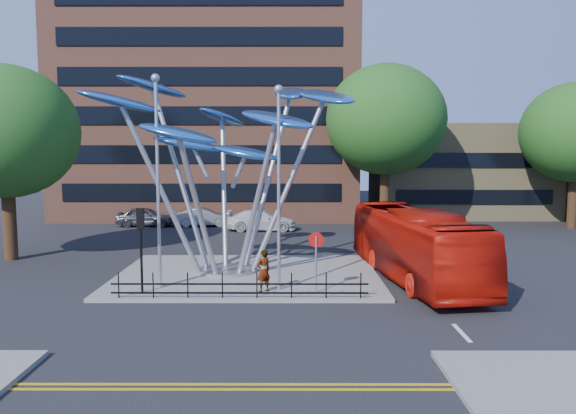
{
  "coord_description": "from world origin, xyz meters",
  "views": [
    {
      "loc": [
        0.94,
        -19.6,
        5.92
      ],
      "look_at": [
        0.87,
        4.0,
        3.47
      ],
      "focal_mm": 35.0,
      "sensor_mm": 36.0,
      "label": 1
    }
  ],
  "objects_px": {
    "tree_far": "(576,133)",
    "parked_car_right": "(261,220)",
    "red_bus": "(414,244)",
    "leaf_sculpture": "(225,128)",
    "parked_car_mid": "(204,217)",
    "pedestrian": "(264,271)",
    "street_lamp_right": "(279,169)",
    "no_entry_sign_island": "(316,252)",
    "traffic_light_island": "(141,232)",
    "street_lamp_left": "(157,163)",
    "tree_left": "(5,132)",
    "tree_right": "(386,120)",
    "parked_car_left": "(145,217)"
  },
  "relations": [
    {
      "from": "traffic_light_island",
      "to": "pedestrian",
      "type": "relative_size",
      "value": 1.99
    },
    {
      "from": "no_entry_sign_island",
      "to": "parked_car_right",
      "type": "bearing_deg",
      "value": 99.66
    },
    {
      "from": "tree_far",
      "to": "parked_car_right",
      "type": "xyz_separation_m",
      "value": [
        -23.12,
        -1.19,
        -6.37
      ]
    },
    {
      "from": "red_bus",
      "to": "parked_car_mid",
      "type": "relative_size",
      "value": 2.71
    },
    {
      "from": "tree_far",
      "to": "parked_car_right",
      "type": "distance_m",
      "value": 24.01
    },
    {
      "from": "tree_right",
      "to": "no_entry_sign_island",
      "type": "bearing_deg",
      "value": -107.12
    },
    {
      "from": "street_lamp_left",
      "to": "parked_car_right",
      "type": "relative_size",
      "value": 1.73
    },
    {
      "from": "traffic_light_island",
      "to": "pedestrian",
      "type": "bearing_deg",
      "value": 1.82
    },
    {
      "from": "no_entry_sign_island",
      "to": "street_lamp_right",
      "type": "bearing_deg",
      "value": 162.13
    },
    {
      "from": "leaf_sculpture",
      "to": "pedestrian",
      "type": "xyz_separation_m",
      "value": [
        1.95,
        -4.03,
        -5.86
      ]
    },
    {
      "from": "tree_left",
      "to": "traffic_light_island",
      "type": "xyz_separation_m",
      "value": [
        9.0,
        -7.5,
        -4.18
      ]
    },
    {
      "from": "tree_right",
      "to": "leaf_sculpture",
      "type": "height_order",
      "value": "tree_right"
    },
    {
      "from": "street_lamp_left",
      "to": "no_entry_sign_island",
      "type": "bearing_deg",
      "value": -8.61
    },
    {
      "from": "traffic_light_island",
      "to": "parked_car_right",
      "type": "distance_m",
      "value": 18.81
    },
    {
      "from": "tree_far",
      "to": "street_lamp_left",
      "type": "xyz_separation_m",
      "value": [
        -26.5,
        -18.5,
        -1.75
      ]
    },
    {
      "from": "street_lamp_left",
      "to": "red_bus",
      "type": "distance_m",
      "value": 11.88
    },
    {
      "from": "tree_right",
      "to": "traffic_light_island",
      "type": "bearing_deg",
      "value": -123.69
    },
    {
      "from": "traffic_light_island",
      "to": "tree_right",
      "type": "bearing_deg",
      "value": 56.31
    },
    {
      "from": "no_entry_sign_island",
      "to": "parked_car_mid",
      "type": "bearing_deg",
      "value": 110.39
    },
    {
      "from": "tree_far",
      "to": "leaf_sculpture",
      "type": "relative_size",
      "value": 0.85
    },
    {
      "from": "tree_far",
      "to": "leaf_sculpture",
      "type": "height_order",
      "value": "tree_far"
    },
    {
      "from": "street_lamp_right",
      "to": "no_entry_sign_island",
      "type": "xyz_separation_m",
      "value": [
        1.5,
        -0.48,
        -3.28
      ]
    },
    {
      "from": "tree_left",
      "to": "parked_car_mid",
      "type": "distance_m",
      "value": 16.63
    },
    {
      "from": "tree_far",
      "to": "parked_car_right",
      "type": "bearing_deg",
      "value": -177.05
    },
    {
      "from": "parked_car_mid",
      "to": "pedestrian",
      "type": "bearing_deg",
      "value": -168.8
    },
    {
      "from": "tree_far",
      "to": "parked_car_left",
      "type": "xyz_separation_m",
      "value": [
        -32.12,
        1.0,
        -6.36
      ]
    },
    {
      "from": "street_lamp_right",
      "to": "parked_car_right",
      "type": "bearing_deg",
      "value": 95.18
    },
    {
      "from": "red_bus",
      "to": "traffic_light_island",
      "type": "bearing_deg",
      "value": -173.38
    },
    {
      "from": "traffic_light_island",
      "to": "pedestrian",
      "type": "xyz_separation_m",
      "value": [
        4.89,
        0.15,
        -1.6
      ]
    },
    {
      "from": "street_lamp_right",
      "to": "tree_right",
      "type": "bearing_deg",
      "value": 68.46
    },
    {
      "from": "traffic_light_island",
      "to": "parked_car_left",
      "type": "height_order",
      "value": "traffic_light_island"
    },
    {
      "from": "tree_far",
      "to": "street_lamp_right",
      "type": "distance_m",
      "value": 28.76
    },
    {
      "from": "street_lamp_left",
      "to": "parked_car_right",
      "type": "xyz_separation_m",
      "value": [
        3.38,
        17.31,
        -4.62
      ]
    },
    {
      "from": "traffic_light_island",
      "to": "tree_left",
      "type": "bearing_deg",
      "value": 140.19
    },
    {
      "from": "pedestrian",
      "to": "parked_car_right",
      "type": "distance_m",
      "value": 18.18
    },
    {
      "from": "street_lamp_left",
      "to": "parked_car_left",
      "type": "xyz_separation_m",
      "value": [
        -5.62,
        19.5,
        -4.61
      ]
    },
    {
      "from": "leaf_sculpture",
      "to": "parked_car_right",
      "type": "relative_size",
      "value": 2.5
    },
    {
      "from": "leaf_sculpture",
      "to": "parked_car_left",
      "type": "relative_size",
      "value": 2.91
    },
    {
      "from": "street_lamp_left",
      "to": "parked_car_mid",
      "type": "distance_m",
      "value": 20.08
    },
    {
      "from": "leaf_sculpture",
      "to": "parked_car_right",
      "type": "bearing_deg",
      "value": 86.14
    },
    {
      "from": "tree_left",
      "to": "street_lamp_left",
      "type": "distance_m",
      "value": 11.6
    },
    {
      "from": "parked_car_mid",
      "to": "leaf_sculpture",
      "type": "bearing_deg",
      "value": -171.67
    },
    {
      "from": "no_entry_sign_island",
      "to": "pedestrian",
      "type": "bearing_deg",
      "value": 176.25
    },
    {
      "from": "parked_car_mid",
      "to": "street_lamp_left",
      "type": "bearing_deg",
      "value": 179.34
    },
    {
      "from": "street_lamp_right",
      "to": "parked_car_mid",
      "type": "distance_m",
      "value": 21.37
    },
    {
      "from": "red_bus",
      "to": "parked_car_right",
      "type": "height_order",
      "value": "red_bus"
    },
    {
      "from": "pedestrian",
      "to": "parked_car_left",
      "type": "xyz_separation_m",
      "value": [
        -10.0,
        20.35,
        -0.27
      ]
    },
    {
      "from": "street_lamp_left",
      "to": "tree_right",
      "type": "bearing_deg",
      "value": 55.95
    },
    {
      "from": "red_bus",
      "to": "parked_car_right",
      "type": "relative_size",
      "value": 2.27
    },
    {
      "from": "leaf_sculpture",
      "to": "red_bus",
      "type": "distance_m",
      "value": 10.21
    }
  ]
}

